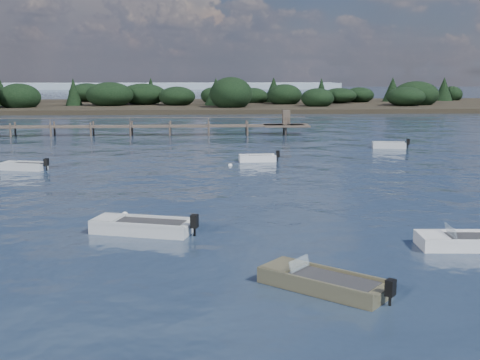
{
  "coord_description": "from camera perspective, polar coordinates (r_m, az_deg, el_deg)",
  "views": [
    {
      "loc": [
        -5.31,
        -18.78,
        6.93
      ],
      "look_at": [
        -3.28,
        14.0,
        1.0
      ],
      "focal_mm": 45.0,
      "sensor_mm": 36.0,
      "label": 1
    }
  ],
  "objects": [
    {
      "name": "ground",
      "position": [
        79.26,
        0.31,
        5.22
      ],
      "size": [
        400.0,
        400.0,
        0.0
      ],
      "primitive_type": "plane",
      "color": "#162335",
      "rests_on": "ground"
    },
    {
      "name": "tender_far_white",
      "position": [
        47.05,
        1.66,
        1.95
      ],
      "size": [
        3.18,
        1.23,
        1.09
      ],
      "color": "silver",
      "rests_on": "ground"
    },
    {
      "name": "tender_far_grey_b",
      "position": [
        57.01,
        13.95,
        3.11
      ],
      "size": [
        3.38,
        1.73,
        1.13
      ],
      "color": "#AFB4B6",
      "rests_on": "ground"
    },
    {
      "name": "dinghy_near_olive",
      "position": [
        19.88,
        7.86,
        -9.82
      ],
      "size": [
        4.16,
        3.91,
        1.1
      ],
      "color": "brown",
      "rests_on": "ground"
    },
    {
      "name": "dinghy_mid_white_a",
      "position": [
        25.9,
        21.29,
        -5.67
      ],
      "size": [
        4.83,
        1.97,
        1.12
      ],
      "color": "silver",
      "rests_on": "ground"
    },
    {
      "name": "tender_far_grey",
      "position": [
        45.77,
        -19.77,
        1.12
      ],
      "size": [
        3.51,
        1.99,
        1.11
      ],
      "color": "#AFB4B6",
      "rests_on": "ground"
    },
    {
      "name": "dinghy_mid_grey",
      "position": [
        26.69,
        -9.26,
        -4.6
      ],
      "size": [
        4.78,
        2.82,
        1.19
      ],
      "color": "#AFB4B6",
      "rests_on": "ground"
    },
    {
      "name": "buoy_b",
      "position": [
        27.95,
        21.67,
        -4.86
      ],
      "size": [
        0.32,
        0.32,
        0.32
      ],
      "primitive_type": "sphere",
      "color": "silver",
      "rests_on": "ground"
    },
    {
      "name": "buoy_c",
      "position": [
        30.08,
        -10.86,
        -3.27
      ],
      "size": [
        0.32,
        0.32,
        0.32
      ],
      "primitive_type": "sphere",
      "color": "silver",
      "rests_on": "ground"
    },
    {
      "name": "buoy_e",
      "position": [
        44.97,
        -0.93,
        1.37
      ],
      "size": [
        0.32,
        0.32,
        0.32
      ],
      "primitive_type": "sphere",
      "color": "silver",
      "rests_on": "ground"
    },
    {
      "name": "jetty",
      "position": [
        69.02,
        -17.37,
        4.83
      ],
      "size": [
        64.5,
        3.2,
        3.4
      ],
      "color": "brown",
      "rests_on": "ground"
    },
    {
      "name": "far_headland",
      "position": [
        122.69,
        10.86,
        7.73
      ],
      "size": [
        190.0,
        40.0,
        5.8
      ],
      "color": "black",
      "rests_on": "ground"
    }
  ]
}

